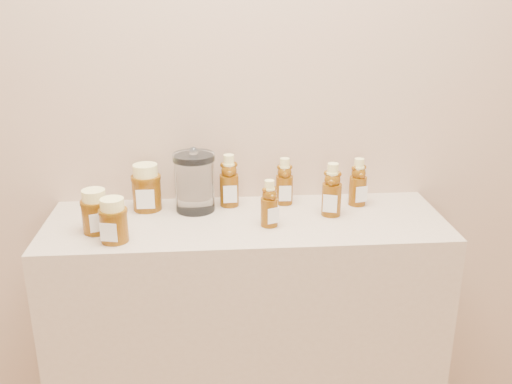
{
  "coord_description": "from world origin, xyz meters",
  "views": [
    {
      "loc": [
        -0.09,
        -0.03,
        1.57
      ],
      "look_at": [
        0.03,
        1.52,
        1.0
      ],
      "focal_mm": 40.0,
      "sensor_mm": 36.0,
      "label": 1
    }
  ],
  "objects_px": {
    "bear_bottle_front_left": "(269,200)",
    "honey_jar_left": "(95,211)",
    "display_table": "(247,346)",
    "glass_canister": "(195,180)",
    "bear_bottle_back_left": "(229,177)"
  },
  "relations": [
    {
      "from": "display_table",
      "to": "glass_canister",
      "type": "relative_size",
      "value": 6.03
    },
    {
      "from": "bear_bottle_back_left",
      "to": "glass_canister",
      "type": "bearing_deg",
      "value": -166.44
    },
    {
      "from": "display_table",
      "to": "bear_bottle_front_left",
      "type": "xyz_separation_m",
      "value": [
        0.06,
        -0.05,
        0.53
      ]
    },
    {
      "from": "honey_jar_left",
      "to": "glass_canister",
      "type": "relative_size",
      "value": 0.64
    },
    {
      "from": "glass_canister",
      "to": "honey_jar_left",
      "type": "bearing_deg",
      "value": -152.18
    },
    {
      "from": "bear_bottle_back_left",
      "to": "glass_canister",
      "type": "xyz_separation_m",
      "value": [
        -0.11,
        -0.03,
        0.0
      ]
    },
    {
      "from": "bear_bottle_front_left",
      "to": "honey_jar_left",
      "type": "xyz_separation_m",
      "value": [
        -0.5,
        -0.01,
        -0.02
      ]
    },
    {
      "from": "display_table",
      "to": "glass_canister",
      "type": "xyz_separation_m",
      "value": [
        -0.15,
        0.1,
        0.55
      ]
    },
    {
      "from": "display_table",
      "to": "glass_canister",
      "type": "bearing_deg",
      "value": 148.2
    },
    {
      "from": "bear_bottle_back_left",
      "to": "bear_bottle_front_left",
      "type": "xyz_separation_m",
      "value": [
        0.11,
        -0.17,
        -0.02
      ]
    },
    {
      "from": "bear_bottle_front_left",
      "to": "honey_jar_left",
      "type": "distance_m",
      "value": 0.5
    },
    {
      "from": "display_table",
      "to": "honey_jar_left",
      "type": "height_order",
      "value": "honey_jar_left"
    },
    {
      "from": "display_table",
      "to": "bear_bottle_front_left",
      "type": "distance_m",
      "value": 0.54
    },
    {
      "from": "bear_bottle_front_left",
      "to": "bear_bottle_back_left",
      "type": "bearing_deg",
      "value": 100.6
    },
    {
      "from": "display_table",
      "to": "bear_bottle_back_left",
      "type": "xyz_separation_m",
      "value": [
        -0.05,
        0.13,
        0.54
      ]
    }
  ]
}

